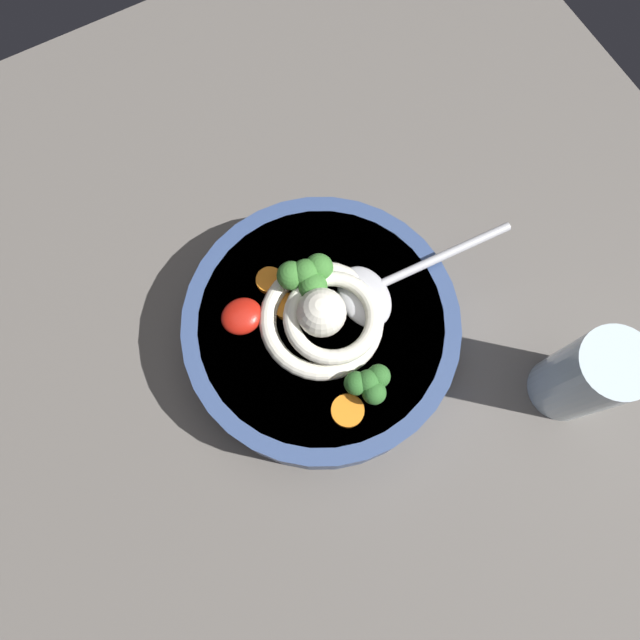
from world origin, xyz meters
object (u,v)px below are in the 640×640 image
drinking_glass (586,377)px  soup_bowl (320,329)px  soup_spoon (379,291)px  noodle_pile (325,318)px

drinking_glass → soup_bowl: bearing=139.0°
soup_bowl → soup_spoon: soup_spoon is taller
soup_bowl → soup_spoon: 6.90cm
noodle_pile → drinking_glass: 23.18cm
soup_spoon → drinking_glass: drinking_glass is taller
noodle_pile → soup_spoon: noodle_pile is taller
noodle_pile → soup_spoon: (5.50, 0.14, -0.70)cm
soup_bowl → soup_spoon: (5.73, -0.33, 3.83)cm
soup_bowl → noodle_pile: noodle_pile is taller
soup_bowl → drinking_glass: size_ratio=2.14×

